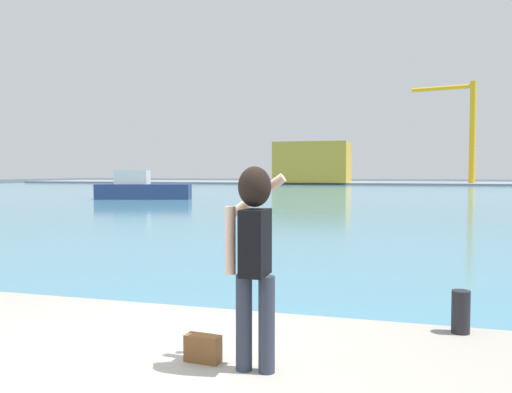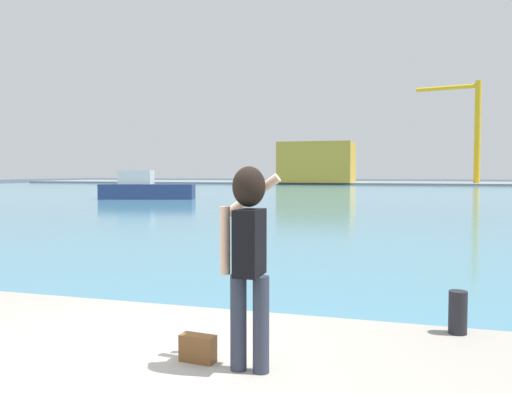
# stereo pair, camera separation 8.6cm
# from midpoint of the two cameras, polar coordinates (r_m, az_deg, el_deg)

# --- Properties ---
(ground_plane) EXTENTS (220.00, 220.00, 0.00)m
(ground_plane) POSITION_cam_midpoint_polar(r_m,az_deg,el_deg) (54.02, 13.83, 0.35)
(ground_plane) COLOR #334751
(harbor_water) EXTENTS (140.00, 100.00, 0.02)m
(harbor_water) POSITION_cam_midpoint_polar(r_m,az_deg,el_deg) (56.02, 13.92, 0.44)
(harbor_water) COLOR teal
(harbor_water) RESTS_ON ground_plane
(quay_promenade) EXTENTS (14.00, 4.00, 0.47)m
(quay_promenade) POSITION_cam_midpoint_polar(r_m,az_deg,el_deg) (4.96, -14.01, -20.24)
(quay_promenade) COLOR #9E998E
(quay_promenade) RESTS_ON ground_plane
(far_shore_dock) EXTENTS (140.00, 20.00, 0.36)m
(far_shore_dock) POSITION_cam_midpoint_polar(r_m,az_deg,el_deg) (95.98, 14.92, 1.45)
(far_shore_dock) COLOR gray
(far_shore_dock) RESTS_ON ground_plane
(person_photographer) EXTENTS (0.52, 0.55, 1.74)m
(person_photographer) POSITION_cam_midpoint_polar(r_m,az_deg,el_deg) (4.35, -0.26, -5.56)
(person_photographer) COLOR #2D3342
(person_photographer) RESTS_ON quay_promenade
(handbag) EXTENTS (0.33, 0.17, 0.24)m
(handbag) POSITION_cam_midpoint_polar(r_m,az_deg,el_deg) (4.80, -5.93, -16.39)
(handbag) COLOR brown
(handbag) RESTS_ON quay_promenade
(harbor_bollard) EXTENTS (0.19, 0.19, 0.45)m
(harbor_bollard) POSITION_cam_midpoint_polar(r_m,az_deg,el_deg) (5.92, 21.86, -11.83)
(harbor_bollard) COLOR black
(harbor_bollard) RESTS_ON quay_promenade
(boat_moored) EXTENTS (7.66, 4.11, 2.27)m
(boat_moored) POSITION_cam_midpoint_polar(r_m,az_deg,el_deg) (41.82, -12.09, 0.84)
(boat_moored) COLOR navy
(boat_moored) RESTS_ON harbor_water
(warehouse_left) EXTENTS (12.55, 9.83, 6.99)m
(warehouse_left) POSITION_cam_midpoint_polar(r_m,az_deg,el_deg) (91.47, 6.83, 3.76)
(warehouse_left) COLOR gold
(warehouse_left) RESTS_ON far_shore_dock
(port_crane) EXTENTS (10.26, 2.92, 16.80)m
(port_crane) POSITION_cam_midpoint_polar(r_m,az_deg,el_deg) (93.17, 22.69, 7.62)
(port_crane) COLOR yellow
(port_crane) RESTS_ON far_shore_dock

